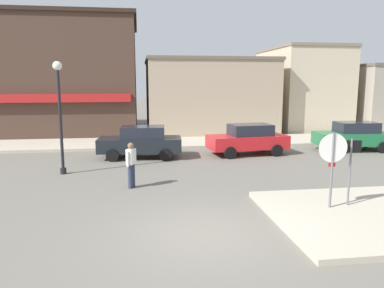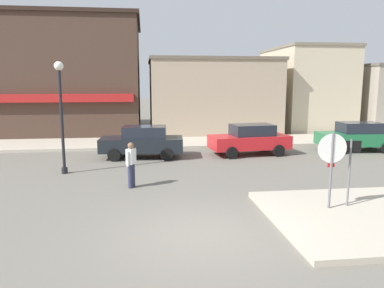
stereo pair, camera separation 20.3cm
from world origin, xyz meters
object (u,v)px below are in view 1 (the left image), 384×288
at_px(parked_car_nearest, 141,142).
at_px(parked_car_second, 248,139).
at_px(one_way_sign, 350,165).
at_px(lamp_post, 59,101).
at_px(stop_sign, 332,160).
at_px(parked_car_third, 354,136).
at_px(pedestrian_crossing_near, 131,164).

bearing_deg(parked_car_nearest, parked_car_second, 1.00).
distance_m(one_way_sign, lamp_post, 10.80).
bearing_deg(lamp_post, parked_car_second, 19.03).
distance_m(parked_car_nearest, parked_car_second, 5.45).
relative_size(lamp_post, parked_car_second, 1.09).
xyz_separation_m(stop_sign, parked_car_nearest, (-5.27, 8.67, -0.71)).
relative_size(parked_car_nearest, parked_car_third, 1.00).
bearing_deg(one_way_sign, lamp_post, 147.92).
xyz_separation_m(stop_sign, parked_car_third, (6.18, 9.05, -0.71)).
bearing_deg(pedestrian_crossing_near, lamp_post, 138.88).
height_order(lamp_post, parked_car_second, lamp_post).
height_order(one_way_sign, parked_car_second, one_way_sign).
bearing_deg(pedestrian_crossing_near, parked_car_second, 42.85).
height_order(lamp_post, parked_car_third, lamp_post).
xyz_separation_m(lamp_post, pedestrian_crossing_near, (2.79, -2.43, -2.09)).
bearing_deg(parked_car_nearest, pedestrian_crossing_near, -94.01).
height_order(stop_sign, parked_car_third, stop_sign).
bearing_deg(stop_sign, pedestrian_crossing_near, 149.21).
bearing_deg(parked_car_third, parked_car_second, -177.30).
height_order(lamp_post, parked_car_nearest, lamp_post).
xyz_separation_m(stop_sign, one_way_sign, (0.62, 0.12, -0.19)).
relative_size(stop_sign, one_way_sign, 1.10).
distance_m(lamp_post, parked_car_third, 15.12).
bearing_deg(stop_sign, parked_car_third, 55.65).
bearing_deg(lamp_post, stop_sign, -34.51).
relative_size(stop_sign, lamp_post, 0.51).
relative_size(parked_car_second, pedestrian_crossing_near, 2.59).
height_order(parked_car_nearest, pedestrian_crossing_near, pedestrian_crossing_near).
relative_size(parked_car_nearest, parked_car_second, 0.99).
relative_size(parked_car_third, pedestrian_crossing_near, 2.55).
bearing_deg(parked_car_nearest, parked_car_third, 1.89).
xyz_separation_m(stop_sign, parked_car_second, (0.18, 8.76, -0.71)).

